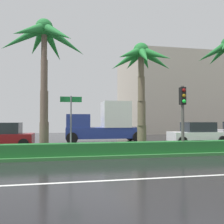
# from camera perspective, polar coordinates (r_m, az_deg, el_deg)

# --- Properties ---
(ground_plane) EXTENTS (90.00, 42.00, 0.10)m
(ground_plane) POSITION_cam_1_polar(r_m,az_deg,el_deg) (14.76, -5.10, -9.51)
(ground_plane) COLOR black
(near_lane_divider_stripe) EXTENTS (81.00, 0.14, 0.01)m
(near_lane_divider_stripe) POSITION_cam_1_polar(r_m,az_deg,el_deg) (7.94, 0.34, -15.91)
(near_lane_divider_stripe) COLOR white
(near_lane_divider_stripe) RESTS_ON ground_plane
(median_strip) EXTENTS (85.50, 4.00, 0.15)m
(median_strip) POSITION_cam_1_polar(r_m,az_deg,el_deg) (13.76, -4.66, -9.55)
(median_strip) COLOR #2D6B33
(median_strip) RESTS_ON ground_plane
(median_hedge) EXTENTS (76.50, 0.70, 0.60)m
(median_hedge) POSITION_cam_1_polar(r_m,az_deg,el_deg) (12.33, -3.93, -8.71)
(median_hedge) COLOR #1E6028
(median_hedge) RESTS_ON median_strip
(palm_tree_centre_left) EXTENTS (4.52, 4.46, 7.14)m
(palm_tree_centre_left) POSITION_cam_1_polar(r_m,az_deg,el_deg) (13.67, -15.79, 14.59)
(palm_tree_centre_left) COLOR brown
(palm_tree_centre_left) RESTS_ON median_strip
(palm_tree_centre) EXTENTS (3.71, 3.86, 6.26)m
(palm_tree_centre) POSITION_cam_1_polar(r_m,az_deg,el_deg) (14.33, 6.99, 10.73)
(palm_tree_centre) COLOR brown
(palm_tree_centre) RESTS_ON median_strip
(traffic_signal_median_right) EXTENTS (0.28, 0.43, 3.62)m
(traffic_signal_median_right) POSITION_cam_1_polar(r_m,az_deg,el_deg) (13.64, 16.47, 1.26)
(traffic_signal_median_right) COLOR #4C4C47
(traffic_signal_median_right) RESTS_ON median_strip
(street_name_sign) EXTENTS (1.10, 0.08, 3.00)m
(street_name_sign) POSITION_cam_1_polar(r_m,az_deg,el_deg) (12.48, -9.74, -1.11)
(street_name_sign) COLOR slate
(street_name_sign) RESTS_ON median_strip
(car_in_traffic_leading) EXTENTS (4.30, 2.02, 1.72)m
(car_in_traffic_leading) POSITION_cam_1_polar(r_m,az_deg,el_deg) (18.12, -24.83, -5.13)
(car_in_traffic_leading) COLOR maroon
(car_in_traffic_leading) RESTS_ON ground_plane
(box_truck_lead) EXTENTS (6.40, 2.64, 3.46)m
(box_truck_lead) POSITION_cam_1_polar(r_m,az_deg,el_deg) (20.54, -1.81, -2.86)
(box_truck_lead) COLOR navy
(box_truck_lead) RESTS_ON ground_plane
(car_in_traffic_second) EXTENTS (4.30, 2.02, 1.72)m
(car_in_traffic_second) POSITION_cam_1_polar(r_m,az_deg,el_deg) (20.12, 19.56, -4.84)
(car_in_traffic_second) COLOR white
(car_in_traffic_second) RESTS_ON ground_plane
(building_far_right) EXTENTS (21.94, 13.24, 11.36)m
(building_far_right) POSITION_cam_1_polar(r_m,az_deg,el_deg) (41.01, 18.52, 3.57)
(building_far_right) COLOR #A89E8E
(building_far_right) RESTS_ON ground_plane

